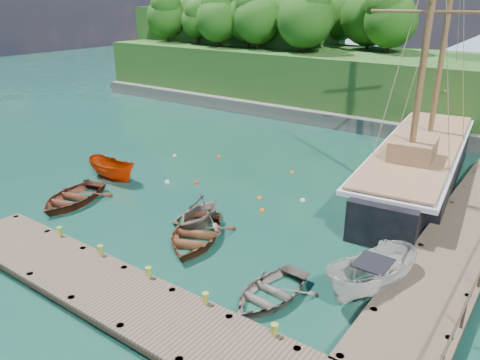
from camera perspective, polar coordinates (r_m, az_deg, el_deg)
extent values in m
plane|color=#12382E|center=(24.39, -5.53, -6.01)|extent=(160.00, 160.00, 0.00)
cube|color=#45362A|center=(19.03, -14.15, -13.40)|extent=(20.00, 3.20, 0.12)
cube|color=black|center=(19.12, -14.10, -13.79)|extent=(20.00, 3.20, 0.20)
cylinder|color=black|center=(27.13, -25.48, -5.08)|extent=(0.28, 0.28, 1.10)
cube|color=#45362A|center=(25.61, 25.77, -5.47)|extent=(3.20, 24.00, 0.12)
cube|color=black|center=(25.67, 25.71, -5.79)|extent=(3.20, 24.00, 0.20)
cylinder|color=olive|center=(24.26, -20.87, -7.60)|extent=(0.26, 0.26, 0.45)
cylinder|color=olive|center=(22.06, -16.41, -10.06)|extent=(0.26, 0.26, 0.45)
cylinder|color=olive|center=(20.07, -10.92, -12.95)|extent=(0.26, 0.26, 0.45)
cylinder|color=olive|center=(18.35, -4.15, -16.27)|extent=(0.26, 0.26, 0.45)
cylinder|color=olive|center=(16.99, 4.16, -19.90)|extent=(0.26, 0.26, 0.45)
imported|color=#542719|center=(28.96, -19.69, -2.64)|extent=(4.50, 5.46, 0.98)
imported|color=#6C6557|center=(24.75, -4.95, -5.56)|extent=(3.45, 3.85, 1.83)
imported|color=brown|center=(23.26, -5.49, -7.46)|extent=(5.11, 5.81, 1.00)
imported|color=#645A51|center=(19.25, 3.64, -14.20)|extent=(3.20, 4.29, 0.85)
imported|color=#BD3103|center=(31.91, -15.18, 0.11)|extent=(4.15, 1.66, 1.58)
imported|color=beige|center=(20.21, 15.54, -13.13)|extent=(3.29, 5.24, 1.90)
cube|color=black|center=(32.28, 20.78, 1.05)|extent=(6.30, 14.88, 3.00)
cube|color=black|center=(41.11, 22.99, 4.96)|extent=(3.08, 4.80, 2.70)
cube|color=black|center=(24.71, 17.51, -4.74)|extent=(3.68, 4.06, 2.85)
cube|color=silver|center=(31.83, 21.12, 3.53)|extent=(6.86, 19.39, 0.25)
cube|color=brown|center=(31.76, 21.18, 3.96)|extent=(6.39, 18.94, 0.12)
cube|color=brown|center=(28.65, 20.33, 3.53)|extent=(2.67, 3.25, 1.20)
cylinder|color=brown|center=(43.93, 24.17, 9.70)|extent=(1.02, 6.88, 1.69)
cylinder|color=brown|center=(34.22, 24.11, 18.39)|extent=(0.36, 0.36, 15.94)
cylinder|color=brown|center=(26.89, 21.99, 16.93)|extent=(0.36, 0.36, 14.67)
cylinder|color=#8C7A59|center=(40.23, 25.23, 18.86)|extent=(1.30, 10.96, 9.26)
sphere|color=silver|center=(30.53, -8.86, -0.35)|extent=(0.36, 0.36, 0.36)
sphere|color=red|center=(30.19, -5.33, -0.43)|extent=(0.28, 0.28, 0.28)
sphere|color=orange|center=(27.84, 2.41, -2.30)|extent=(0.31, 0.31, 0.31)
sphere|color=silver|center=(27.79, 7.65, -2.53)|extent=(0.31, 0.31, 0.31)
sphere|color=#F34903|center=(35.11, -2.59, 2.82)|extent=(0.29, 0.29, 0.29)
sphere|color=orange|center=(32.09, 6.38, 0.88)|extent=(0.28, 0.28, 0.28)
sphere|color=silver|center=(35.59, -7.96, 2.90)|extent=(0.29, 0.29, 0.29)
sphere|color=#CF600E|center=(26.26, 2.75, -3.84)|extent=(0.33, 0.33, 0.33)
cube|color=#474744|center=(47.18, 6.44, 8.34)|extent=(50.00, 4.00, 1.40)
cube|color=#1D4F16|center=(51.94, 9.92, 12.06)|extent=(50.00, 14.00, 6.00)
cube|color=#1D4F16|center=(62.28, -0.25, 15.75)|extent=(24.00, 12.00, 10.00)
cylinder|color=#382616|center=(53.95, 1.19, 16.67)|extent=(0.36, 0.36, 1.40)
sphere|color=#224B14|center=(53.80, 1.21, 19.21)|extent=(5.42, 5.42, 5.42)
cylinder|color=#382616|center=(51.80, 2.16, 16.46)|extent=(0.36, 0.36, 1.40)
sphere|color=#224B14|center=(51.65, 2.20, 18.95)|extent=(5.02, 5.02, 5.02)
cylinder|color=#382616|center=(60.73, -8.80, 16.97)|extent=(0.36, 0.36, 1.40)
sphere|color=#224B14|center=(60.61, -8.93, 19.02)|extent=(4.79, 4.79, 4.79)
cylinder|color=#382616|center=(62.04, 1.19, 17.30)|extent=(0.36, 0.36, 1.40)
sphere|color=#224B14|center=(61.90, 1.21, 19.78)|extent=(6.25, 6.25, 6.25)
cylinder|color=#382616|center=(61.48, -5.19, 17.18)|extent=(0.36, 0.36, 1.40)
sphere|color=#224B14|center=(61.35, -5.28, 19.56)|extent=(5.89, 5.89, 5.89)
cylinder|color=#382616|center=(50.17, 17.61, 15.36)|extent=(0.36, 0.36, 1.40)
sphere|color=#224B14|center=(50.01, 17.92, 17.96)|extent=(5.13, 5.13, 5.13)
cylinder|color=#382616|center=(63.10, 0.97, 17.37)|extent=(0.36, 0.36, 1.40)
sphere|color=#224B14|center=(62.98, 0.98, 19.35)|extent=(4.80, 4.80, 4.80)
cylinder|color=#382616|center=(52.63, 8.10, 16.35)|extent=(0.36, 0.36, 1.40)
sphere|color=#224B14|center=(52.47, 8.25, 19.11)|extent=(5.82, 5.82, 5.82)
cylinder|color=#382616|center=(53.18, 15.29, 15.89)|extent=(0.36, 0.36, 1.40)
sphere|color=#224B14|center=(53.02, 15.58, 18.69)|extent=(6.05, 6.05, 6.05)
cylinder|color=#382616|center=(48.65, 7.76, 15.96)|extent=(0.36, 0.36, 1.40)
sphere|color=#224B14|center=(48.49, 7.91, 18.80)|extent=(5.47, 5.47, 5.47)
cylinder|color=#382616|center=(59.33, 11.84, 16.68)|extent=(0.36, 0.36, 1.40)
sphere|color=#224B14|center=(59.19, 12.04, 19.27)|extent=(6.25, 6.25, 6.25)
cylinder|color=#382616|center=(67.37, -3.77, 17.59)|extent=(0.36, 0.36, 1.40)
sphere|color=#224B14|center=(67.25, -3.82, 19.62)|extent=(5.41, 5.41, 5.41)
cylinder|color=#382616|center=(57.67, 1.60, 16.98)|extent=(0.36, 0.36, 1.40)
sphere|color=#224B14|center=(57.53, 1.62, 19.37)|extent=(5.47, 5.47, 5.47)
cylinder|color=#382616|center=(57.95, -5.19, 16.92)|extent=(0.36, 0.36, 1.40)
sphere|color=#224B14|center=(57.84, -5.25, 18.72)|extent=(3.77, 3.77, 3.77)
cylinder|color=#382616|center=(58.70, 0.20, 17.06)|extent=(0.36, 0.36, 1.40)
sphere|color=#224B14|center=(58.56, 0.21, 19.61)|extent=(6.04, 6.04, 6.04)
cylinder|color=#382616|center=(58.26, 16.08, 16.24)|extent=(0.36, 0.36, 1.40)
sphere|color=#224B14|center=(58.12, 16.35, 18.75)|extent=(5.89, 5.89, 5.89)
cylinder|color=#382616|center=(54.19, 6.84, 16.55)|extent=(0.36, 0.36, 1.40)
sphere|color=#224B14|center=(54.03, 6.97, 19.32)|extent=(6.08, 6.08, 6.08)
cylinder|color=#382616|center=(58.94, -3.83, 17.04)|extent=(0.36, 0.36, 1.40)
sphere|color=#224B14|center=(58.82, -3.88, 18.97)|extent=(4.25, 4.25, 4.25)
cylinder|color=#382616|center=(53.97, -2.67, 16.65)|extent=(0.36, 0.36, 1.40)
sphere|color=#224B14|center=(53.83, -2.71, 18.96)|extent=(4.77, 4.77, 4.77)
cube|color=silver|center=(60.00, 0.79, 20.79)|extent=(4.00, 5.00, 3.00)
cone|color=#728CA5|center=(97.10, 8.91, 17.56)|extent=(40.00, 40.00, 10.00)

